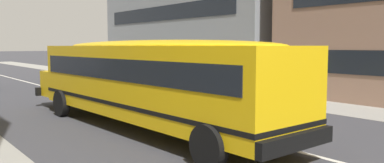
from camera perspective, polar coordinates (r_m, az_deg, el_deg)
ground_plane at (r=13.55m, az=-1.13°, el=-6.05°), size 400.00×400.00×0.00m
sidewalk_far at (r=18.59m, az=16.42°, el=-3.16°), size 120.00×3.00×0.01m
lane_centreline at (r=13.55m, az=-1.13°, el=-6.04°), size 110.00×0.16×0.01m
school_bus at (r=12.44m, az=-6.98°, el=0.75°), size 12.78×3.04×2.84m
parked_car_teal_end_of_row at (r=26.85m, az=-10.96°, el=1.30°), size 3.97×2.02×1.64m
parked_car_grey_near_corner at (r=32.07m, az=-15.55°, el=1.83°), size 3.99×2.05×1.64m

